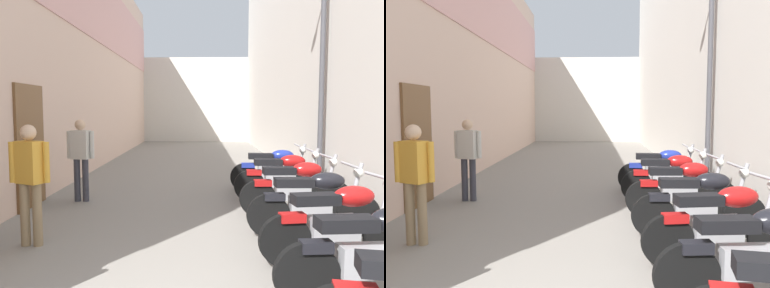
% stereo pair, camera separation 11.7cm
% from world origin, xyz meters
% --- Properties ---
extents(ground_plane, '(35.85, 35.85, 0.00)m').
position_xyz_m(ground_plane, '(0.00, 7.93, 0.00)').
color(ground_plane, gray).
extents(building_left, '(0.45, 19.85, 6.72)m').
position_xyz_m(building_left, '(-2.99, 9.88, 3.39)').
color(building_left, beige).
rests_on(building_left, ground).
extents(building_right, '(0.45, 19.85, 7.83)m').
position_xyz_m(building_right, '(3.00, 9.93, 3.91)').
color(building_right, beige).
rests_on(building_right, ground).
extents(building_far_end, '(8.59, 2.00, 4.52)m').
position_xyz_m(building_far_end, '(0.00, 20.85, 2.26)').
color(building_far_end, beige).
rests_on(building_far_end, ground).
extents(motorcycle_second, '(1.85, 0.58, 1.04)m').
position_xyz_m(motorcycle_second, '(1.86, 2.12, 0.50)').
color(motorcycle_second, black).
rests_on(motorcycle_second, ground).
extents(motorcycle_third, '(1.84, 0.58, 1.04)m').
position_xyz_m(motorcycle_third, '(1.86, 3.07, 0.50)').
color(motorcycle_third, black).
rests_on(motorcycle_third, ground).
extents(motorcycle_fourth, '(1.85, 0.58, 1.04)m').
position_xyz_m(motorcycle_fourth, '(1.86, 4.04, 0.50)').
color(motorcycle_fourth, black).
rests_on(motorcycle_fourth, ground).
extents(motorcycle_fifth, '(1.85, 0.58, 1.04)m').
position_xyz_m(motorcycle_fifth, '(1.86, 5.06, 0.50)').
color(motorcycle_fifth, black).
rests_on(motorcycle_fifth, ground).
extents(motorcycle_sixth, '(1.85, 0.58, 1.04)m').
position_xyz_m(motorcycle_sixth, '(1.86, 6.09, 0.50)').
color(motorcycle_sixth, black).
rests_on(motorcycle_sixth, ground).
extents(motorcycle_seventh, '(1.85, 0.58, 1.04)m').
position_xyz_m(motorcycle_seventh, '(1.86, 7.02, 0.50)').
color(motorcycle_seventh, black).
rests_on(motorcycle_seventh, ground).
extents(pedestrian_mid_alley, '(0.52, 0.32, 1.57)m').
position_xyz_m(pedestrian_mid_alley, '(-1.90, 3.59, 0.92)').
color(pedestrian_mid_alley, '#8C7251').
rests_on(pedestrian_mid_alley, ground).
extents(pedestrian_further_down, '(0.52, 0.27, 1.57)m').
position_xyz_m(pedestrian_further_down, '(-2.00, 6.03, 0.92)').
color(pedestrian_further_down, '#383842').
rests_on(pedestrian_further_down, ground).
extents(street_lamp, '(0.79, 0.18, 4.58)m').
position_xyz_m(street_lamp, '(2.56, 6.46, 2.69)').
color(street_lamp, '#47474C').
rests_on(street_lamp, ground).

